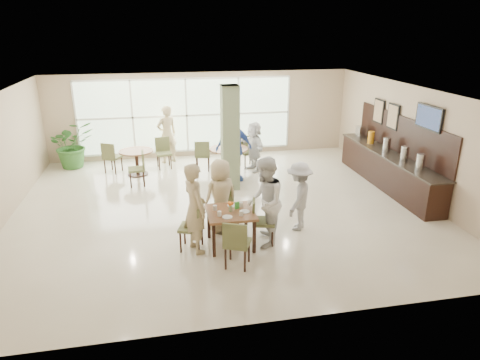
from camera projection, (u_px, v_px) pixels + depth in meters
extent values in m
plane|color=beige|center=(223.00, 206.00, 10.64)|extent=(10.00, 10.00, 0.00)
plane|color=white|center=(221.00, 92.00, 9.68)|extent=(10.00, 10.00, 0.00)
plane|color=tan|center=(202.00, 115.00, 14.30)|extent=(10.00, 0.00, 10.00)
plane|color=tan|center=(271.00, 240.00, 6.01)|extent=(10.00, 0.00, 10.00)
plane|color=tan|center=(413.00, 141.00, 11.06)|extent=(0.00, 9.00, 9.00)
plane|color=silver|center=(187.00, 116.00, 14.19)|extent=(7.00, 0.00, 7.00)
cube|color=#647451|center=(230.00, 138.00, 11.33)|extent=(0.45, 0.45, 2.80)
cube|color=brown|center=(231.00, 213.00, 8.51)|extent=(0.94, 0.94, 0.05)
cube|color=black|center=(214.00, 240.00, 8.20)|extent=(0.06, 0.06, 0.70)
cube|color=black|center=(254.00, 237.00, 8.34)|extent=(0.06, 0.06, 0.70)
cube|color=black|center=(209.00, 223.00, 8.93)|extent=(0.06, 0.06, 0.70)
cube|color=black|center=(246.00, 220.00, 9.07)|extent=(0.06, 0.06, 0.70)
cylinder|color=brown|center=(136.00, 151.00, 12.61)|extent=(1.00, 1.00, 0.04)
cylinder|color=black|center=(137.00, 163.00, 12.74)|extent=(0.10, 0.10, 0.71)
cylinder|color=black|center=(138.00, 174.00, 12.86)|extent=(0.60, 0.60, 0.03)
cylinder|color=brown|center=(229.00, 149.00, 12.84)|extent=(1.17, 1.17, 0.04)
cylinder|color=black|center=(229.00, 161.00, 12.97)|extent=(0.10, 0.10, 0.71)
cylinder|color=black|center=(229.00, 171.00, 13.08)|extent=(0.60, 0.60, 0.03)
cylinder|color=white|center=(215.00, 208.00, 8.54)|extent=(0.08, 0.08, 0.10)
cylinder|color=white|center=(241.00, 205.00, 8.69)|extent=(0.08, 0.08, 0.10)
cylinder|color=white|center=(241.00, 213.00, 8.29)|extent=(0.08, 0.08, 0.10)
cylinder|color=white|center=(219.00, 214.00, 8.28)|extent=(0.08, 0.08, 0.10)
cylinder|color=white|center=(227.00, 217.00, 8.23)|extent=(0.20, 0.20, 0.01)
cylinder|color=white|center=(232.00, 205.00, 8.76)|extent=(0.20, 0.20, 0.01)
cylinder|color=white|center=(245.00, 212.00, 8.47)|extent=(0.20, 0.20, 0.01)
cylinder|color=#99B27F|center=(231.00, 209.00, 8.48)|extent=(0.07, 0.07, 0.12)
sphere|color=orange|center=(232.00, 203.00, 8.44)|extent=(0.07, 0.07, 0.07)
sphere|color=orange|center=(230.00, 203.00, 8.46)|extent=(0.07, 0.07, 0.07)
sphere|color=orange|center=(230.00, 204.00, 8.41)|extent=(0.07, 0.07, 0.07)
cube|color=green|center=(237.00, 205.00, 8.59)|extent=(0.10, 0.05, 0.15)
cube|color=black|center=(387.00, 171.00, 11.78)|extent=(0.60, 4.60, 0.90)
cube|color=black|center=(389.00, 154.00, 11.62)|extent=(0.64, 4.70, 0.04)
cube|color=black|center=(402.00, 135.00, 11.49)|extent=(0.04, 4.60, 1.00)
cylinder|color=silver|center=(420.00, 162.00, 10.26)|extent=(0.20, 0.20, 0.40)
cylinder|color=silver|center=(405.00, 154.00, 10.90)|extent=(0.20, 0.20, 0.40)
cylinder|color=silver|center=(387.00, 145.00, 11.73)|extent=(0.20, 0.20, 0.40)
cylinder|color=orange|center=(371.00, 137.00, 12.57)|extent=(0.18, 0.18, 0.36)
cube|color=silver|center=(360.00, 132.00, 13.21)|extent=(0.18, 0.30, 0.36)
cube|color=black|center=(429.00, 117.00, 10.23)|extent=(0.06, 1.00, 0.58)
cube|color=#7F99CC|center=(428.00, 118.00, 10.23)|extent=(0.01, 0.92, 0.50)
cube|color=black|center=(393.00, 117.00, 11.81)|extent=(0.04, 0.55, 0.70)
cube|color=brown|center=(392.00, 117.00, 11.81)|extent=(0.01, 0.47, 0.62)
cube|color=black|center=(379.00, 111.00, 12.55)|extent=(0.04, 0.55, 0.70)
cube|color=brown|center=(378.00, 111.00, 12.55)|extent=(0.01, 0.47, 0.62)
imported|color=#326B2B|center=(72.00, 144.00, 13.29)|extent=(1.75, 1.75, 1.47)
imported|color=tan|center=(195.00, 208.00, 8.26)|extent=(0.63, 0.77, 1.82)
imported|color=tan|center=(221.00, 196.00, 9.13)|extent=(0.89, 0.72, 1.61)
imported|color=white|center=(265.00, 202.00, 8.50)|extent=(0.91, 1.05, 1.84)
imported|color=#AFAEB1|center=(299.00, 196.00, 9.21)|extent=(1.01, 1.14, 1.53)
imported|color=#4167C3|center=(234.00, 149.00, 12.09)|extent=(1.22, 0.87, 1.88)
imported|color=white|center=(254.00, 146.00, 12.98)|extent=(0.94, 1.52, 1.52)
imported|color=tan|center=(167.00, 134.00, 13.70)|extent=(0.80, 0.68, 1.86)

